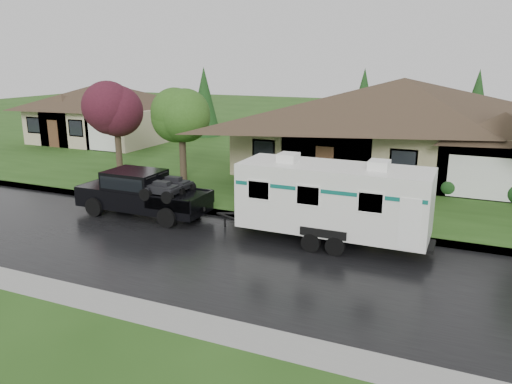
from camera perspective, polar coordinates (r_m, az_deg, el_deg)
ground at (r=19.19m, az=3.70°, el=-5.93°), size 140.00×140.00×0.00m
road at (r=17.46m, az=1.42°, el=-8.08°), size 140.00×8.00×0.01m
curb at (r=21.17m, az=5.81°, el=-3.72°), size 140.00×0.50×0.15m
lawn at (r=33.14m, az=12.70°, el=2.87°), size 140.00×26.00×0.15m
house_main at (r=31.10m, az=16.83°, el=8.39°), size 19.44×10.80×6.90m
house_far at (r=43.14m, az=-16.81°, el=9.26°), size 10.80×8.64×5.80m
tree_left_green at (r=28.08m, az=-8.53°, el=8.70°), size 3.21×3.21×5.31m
tree_red at (r=31.24m, az=-15.72°, el=8.86°), size 3.17×3.17×5.25m
shrub_row at (r=27.19m, az=14.51°, el=1.37°), size 13.60×1.00×1.00m
pickup_truck at (r=22.90m, az=-13.04°, el=0.04°), size 6.06×2.30×2.02m
travel_trailer at (r=18.92m, az=8.81°, el=-0.71°), size 7.47×2.63×3.35m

